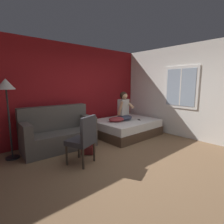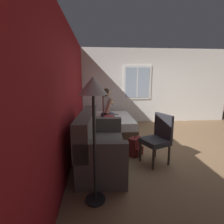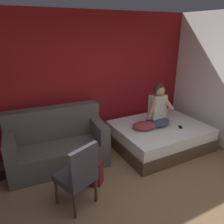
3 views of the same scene
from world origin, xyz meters
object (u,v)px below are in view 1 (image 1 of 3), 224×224
Objects in this scene: bed at (126,127)px; floor_lamp at (6,92)px; throw_pillow at (116,119)px; backpack at (88,146)px; cell_phone at (139,120)px; person_seated at (124,109)px; side_chair at (83,138)px; couch at (58,133)px.

floor_lamp reaches higher than bed.
floor_lamp reaches higher than throw_pillow.
backpack is 3.18× the size of cell_phone.
throw_pillow is 2.86m from floor_lamp.
person_seated reaches higher than backpack.
throw_pillow reaches higher than backpack.
side_chair is 2.44m from cell_phone.
side_chair is (0.00, -1.16, 0.14)m from couch.
side_chair is 2.04× the size of throw_pillow.
backpack is at bearing -140.03° from cell_phone.
backpack is (0.35, 0.36, -0.34)m from side_chair.
side_chair is 1.12× the size of person_seated.
floor_lamp is at bearing 176.09° from couch.
side_chair is 2.22m from person_seated.
couch reaches higher than bed.
backpack is at bearing -159.96° from throw_pillow.
person_seated is 0.45m from throw_pillow.
throw_pillow is at bearing -167.80° from cell_phone.
bed is 3.34m from floor_lamp.
couch is 3.65× the size of throw_pillow.
backpack is 0.95× the size of throw_pillow.
cell_phone is 0.08× the size of floor_lamp.
person_seated reaches higher than side_chair.
cell_phone is at bearing -41.73° from person_seated.
floor_lamp reaches higher than side_chair.
side_chair is 1.88m from throw_pillow.
side_chair is at bearing -134.07° from backpack.
bed is at bearing -7.30° from floor_lamp.
cell_phone is at bearing -42.37° from bed.
bed is 2.10m from couch.
floor_lamp is at bearing 173.33° from person_seated.
person_seated is at bearing -8.05° from couch.
couch is 1.46m from floor_lamp.
bed is 2.25m from side_chair.
side_chair is 2.14× the size of backpack.
floor_lamp is (-3.39, 0.67, 0.94)m from cell_phone.
cell_phone is (2.02, 0.20, 0.29)m from backpack.
person_seated reaches higher than cell_phone.
bed is 0.51m from throw_pillow.
side_chair is at bearing -158.04° from bed.
side_chair is 0.58× the size of floor_lamp.
backpack is 2.04m from floor_lamp.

